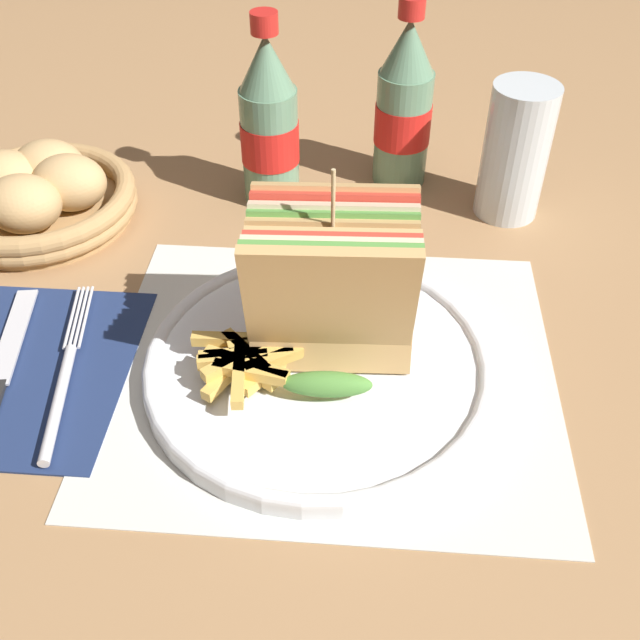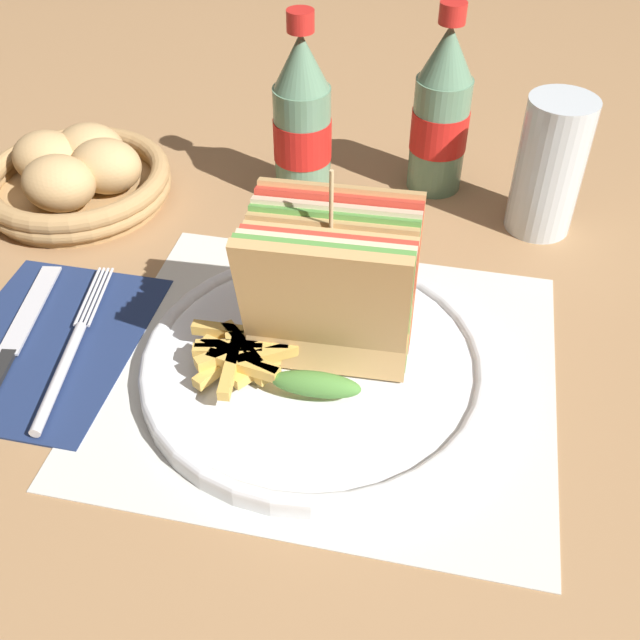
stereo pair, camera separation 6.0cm
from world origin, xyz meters
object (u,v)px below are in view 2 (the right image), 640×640
object	(u,v)px
plate_main	(315,364)
club_sandwich	(334,292)
coke_bottle_far	(441,114)
bread_basket	(77,176)
coke_bottle_near	(302,123)
knife	(17,337)
fork	(67,358)
glass_near	(547,175)

from	to	relation	value
plate_main	club_sandwich	xyz separation A→B (m)	(0.01, 0.01, 0.07)
coke_bottle_far	bread_basket	xyz separation A→B (m)	(-0.36, -0.10, -0.06)
coke_bottle_near	coke_bottle_far	distance (m)	0.14
plate_main	coke_bottle_far	size ratio (longest dim) A/B	1.43
plate_main	knife	size ratio (longest dim) A/B	1.44
plate_main	club_sandwich	distance (m)	0.07
plate_main	coke_bottle_near	distance (m)	0.28
fork	glass_near	world-z (taller)	glass_near
fork	coke_bottle_near	xyz separation A→B (m)	(0.13, 0.29, 0.08)
fork	glass_near	bearing A→B (deg)	28.20
club_sandwich	knife	world-z (taller)	club_sandwich
fork	glass_near	distance (m)	0.47
coke_bottle_far	bread_basket	world-z (taller)	coke_bottle_far
plate_main	bread_basket	size ratio (longest dim) A/B	1.42
club_sandwich	coke_bottle_near	xyz separation A→B (m)	(-0.08, 0.25, 0.01)
club_sandwich	knife	distance (m)	0.28
knife	coke_bottle_far	distance (m)	0.46
coke_bottle_far	coke_bottle_near	bearing A→B (deg)	-159.82
club_sandwich	bread_basket	size ratio (longest dim) A/B	0.85
club_sandwich	fork	world-z (taller)	club_sandwich
coke_bottle_near	glass_near	xyz separation A→B (m)	(0.24, -0.01, -0.02)
fork	coke_bottle_near	world-z (taller)	coke_bottle_near
coke_bottle_far	glass_near	world-z (taller)	coke_bottle_far
fork	plate_main	bearing A→B (deg)	0.73
coke_bottle_far	glass_near	size ratio (longest dim) A/B	1.43
fork	coke_bottle_far	size ratio (longest dim) A/B	1.00
knife	coke_bottle_near	xyz separation A→B (m)	(0.18, 0.27, 0.08)
plate_main	fork	xyz separation A→B (m)	(-0.20, -0.03, -0.00)
knife	bread_basket	distance (m)	0.22
coke_bottle_far	bread_basket	size ratio (longest dim) A/B	1.00
club_sandwich	bread_basket	world-z (taller)	club_sandwich
coke_bottle_far	bread_basket	bearing A→B (deg)	-163.97
knife	glass_near	distance (m)	0.51
club_sandwich	coke_bottle_far	bearing A→B (deg)	79.93
glass_near	bread_basket	bearing A→B (deg)	-174.11
club_sandwich	plate_main	bearing A→B (deg)	-140.51
plate_main	knife	xyz separation A→B (m)	(-0.25, -0.02, -0.00)
club_sandwich	glass_near	xyz separation A→B (m)	(0.16, 0.24, -0.02)
fork	knife	bearing A→B (deg)	154.27
glass_near	coke_bottle_near	bearing A→B (deg)	178.50
glass_near	bread_basket	size ratio (longest dim) A/B	0.70
coke_bottle_near	bread_basket	bearing A→B (deg)	-166.48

